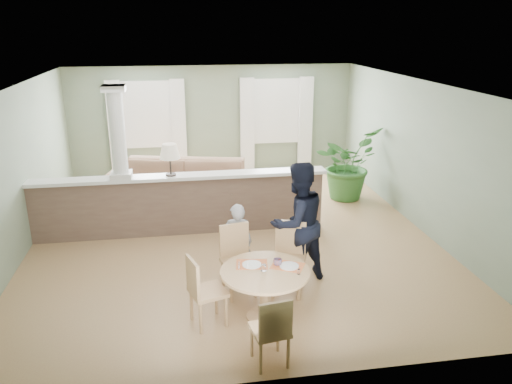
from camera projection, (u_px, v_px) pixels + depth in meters
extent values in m
plane|color=tan|center=(232.00, 234.00, 9.15)|extent=(8.00, 8.00, 0.00)
cube|color=gray|center=(213.00, 121.00, 12.45)|extent=(7.00, 0.02, 2.70)
cube|color=gray|center=(19.00, 172.00, 8.18)|extent=(0.02, 8.00, 2.70)
cube|color=gray|center=(419.00, 155.00, 9.24)|extent=(0.02, 8.00, 2.70)
cube|color=gray|center=(276.00, 268.00, 4.97)|extent=(7.00, 0.02, 2.70)
cube|color=white|center=(230.00, 84.00, 8.28)|extent=(7.00, 8.00, 0.02)
cube|color=white|center=(147.00, 115.00, 12.11)|extent=(1.10, 0.02, 1.50)
cube|color=white|center=(147.00, 115.00, 12.09)|extent=(1.22, 0.04, 1.62)
cube|color=white|center=(276.00, 111.00, 12.60)|extent=(1.10, 0.02, 1.50)
cube|color=white|center=(276.00, 111.00, 12.58)|extent=(1.22, 0.04, 1.62)
cube|color=white|center=(116.00, 129.00, 12.01)|extent=(0.35, 0.10, 2.30)
cube|color=white|center=(179.00, 127.00, 12.24)|extent=(0.35, 0.10, 2.30)
cube|color=white|center=(247.00, 124.00, 12.50)|extent=(0.35, 0.10, 2.30)
cube|color=white|center=(305.00, 123.00, 12.73)|extent=(0.35, 0.10, 2.30)
cube|color=brown|center=(181.00, 206.00, 9.03)|extent=(5.20, 0.22, 1.05)
cube|color=white|center=(180.00, 177.00, 8.85)|extent=(5.32, 0.36, 0.06)
cube|color=white|center=(121.00, 175.00, 8.67)|extent=(0.36, 0.36, 0.10)
cylinder|color=white|center=(118.00, 133.00, 8.43)|extent=(0.26, 0.26, 1.39)
cube|color=white|center=(114.00, 88.00, 8.19)|extent=(0.38, 0.38, 0.10)
cylinder|color=black|center=(171.00, 175.00, 8.81)|extent=(0.18, 0.18, 0.03)
cylinder|color=black|center=(170.00, 166.00, 8.76)|extent=(0.03, 0.03, 0.28)
cone|color=#F5E6CA|center=(170.00, 151.00, 8.67)|extent=(0.36, 0.36, 0.26)
imported|color=#866749|center=(182.00, 185.00, 10.34)|extent=(3.46, 2.00, 0.95)
imported|color=#2D6227|center=(347.00, 164.00, 10.81)|extent=(1.84, 1.83, 1.55)
cylinder|color=tan|center=(265.00, 316.00, 6.54)|extent=(0.48, 0.48, 0.04)
cylinder|color=tan|center=(265.00, 294.00, 6.43)|extent=(0.13, 0.13, 0.62)
cylinder|color=tan|center=(265.00, 272.00, 6.33)|extent=(1.15, 1.15, 0.04)
cube|color=#DE3C32|center=(252.00, 264.00, 6.48)|extent=(0.44, 0.35, 0.01)
cube|color=#DE3C32|center=(288.00, 266.00, 6.43)|extent=(0.50, 0.45, 0.01)
cylinder|color=white|center=(252.00, 265.00, 6.45)|extent=(0.25, 0.25, 0.01)
cylinder|color=white|center=(289.00, 266.00, 6.41)|extent=(0.25, 0.25, 0.01)
cylinder|color=white|center=(264.00, 267.00, 6.29)|extent=(0.07, 0.07, 0.08)
cube|color=silver|center=(248.00, 266.00, 6.40)|extent=(0.04, 0.17, 0.00)
cube|color=silver|center=(239.00, 265.00, 6.44)|extent=(0.04, 0.20, 0.00)
cylinder|color=white|center=(299.00, 272.00, 6.21)|extent=(0.04, 0.04, 0.07)
cylinder|color=silver|center=(299.00, 269.00, 6.20)|extent=(0.04, 0.04, 0.01)
imported|color=#225CA1|center=(278.00, 262.00, 6.44)|extent=(0.13, 0.13, 0.09)
cube|color=tan|center=(239.00, 263.00, 6.98)|extent=(0.53, 0.53, 0.05)
cylinder|color=tan|center=(231.00, 287.00, 6.84)|extent=(0.04, 0.04, 0.46)
cylinder|color=tan|center=(256.00, 282.00, 6.97)|extent=(0.04, 0.04, 0.46)
cylinder|color=tan|center=(223.00, 275.00, 7.16)|extent=(0.04, 0.04, 0.46)
cylinder|color=tan|center=(247.00, 271.00, 7.29)|extent=(0.04, 0.04, 0.46)
cube|color=tan|center=(234.00, 240.00, 7.08)|extent=(0.43, 0.13, 0.49)
cube|color=tan|center=(288.00, 261.00, 7.02)|extent=(0.59, 0.59, 0.05)
cylinder|color=tan|center=(273.00, 282.00, 6.96)|extent=(0.04, 0.04, 0.47)
cylinder|color=tan|center=(299.00, 285.00, 6.89)|extent=(0.04, 0.04, 0.47)
cylinder|color=tan|center=(277.00, 270.00, 7.31)|extent=(0.04, 0.04, 0.47)
cylinder|color=tan|center=(302.00, 272.00, 7.24)|extent=(0.04, 0.04, 0.47)
cube|color=tan|center=(291.00, 237.00, 7.12)|extent=(0.42, 0.20, 0.50)
cube|color=tan|center=(270.00, 330.00, 5.55)|extent=(0.45, 0.45, 0.05)
cylinder|color=tan|center=(278.00, 336.00, 5.82)|extent=(0.04, 0.04, 0.41)
cylinder|color=tan|center=(252.00, 341.00, 5.72)|extent=(0.04, 0.04, 0.41)
cylinder|color=tan|center=(288.00, 353.00, 5.53)|extent=(0.04, 0.04, 0.41)
cylinder|color=tan|center=(261.00, 358.00, 5.43)|extent=(0.04, 0.04, 0.41)
cube|color=tan|center=(276.00, 320.00, 5.31)|extent=(0.38, 0.10, 0.44)
cube|color=tan|center=(208.00, 292.00, 6.28)|extent=(0.53, 0.53, 0.05)
cylinder|color=tan|center=(226.00, 312.00, 6.29)|extent=(0.04, 0.04, 0.44)
cylinder|color=tan|center=(216.00, 299.00, 6.58)|extent=(0.04, 0.04, 0.44)
cylinder|color=tan|center=(201.00, 318.00, 6.14)|extent=(0.04, 0.04, 0.44)
cylinder|color=tan|center=(191.00, 305.00, 6.43)|extent=(0.04, 0.04, 0.44)
cube|color=tan|center=(193.00, 277.00, 6.12)|extent=(0.16, 0.40, 0.47)
imported|color=#9A9B9F|center=(237.00, 242.00, 7.34)|extent=(0.47, 0.34, 1.21)
imported|color=black|center=(298.00, 223.00, 7.25)|extent=(1.08, 0.97, 1.82)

